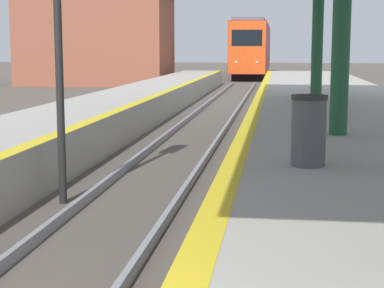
# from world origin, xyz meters

# --- Properties ---
(train) EXTENTS (2.65, 20.03, 4.51)m
(train) POSITION_xyz_m (0.00, 52.45, 2.29)
(train) COLOR black
(train) RESTS_ON ground
(trash_bin) EXTENTS (0.47, 0.47, 0.92)m
(trash_bin) POSITION_xyz_m (2.62, 5.86, 1.36)
(trash_bin) COLOR #4C4C51
(trash_bin) RESTS_ON platform_right
(station_building) EXTENTS (9.83, 5.93, 5.98)m
(station_building) POSITION_xyz_m (-9.57, 38.57, 3.00)
(station_building) COLOR brown
(station_building) RESTS_ON ground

